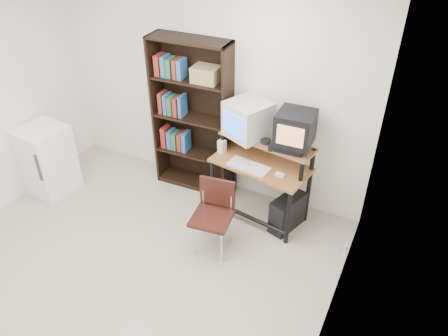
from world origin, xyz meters
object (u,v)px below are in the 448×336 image
at_px(computer_desk, 261,167).
at_px(school_chair, 214,209).
at_px(mini_fridge, 47,160).
at_px(bookshelf, 193,115).
at_px(pc_tower, 287,213).
at_px(crt_tv, 295,128).
at_px(crt_monitor, 248,119).

distance_m(computer_desk, school_chair, 0.77).
xyz_separation_m(computer_desk, mini_fridge, (-2.59, -0.72, -0.23)).
relative_size(computer_desk, school_chair, 1.44).
relative_size(school_chair, bookshelf, 0.42).
height_order(pc_tower, bookshelf, bookshelf).
bearing_deg(computer_desk, pc_tower, -3.01).
distance_m(crt_tv, bookshelf, 1.37).
xyz_separation_m(crt_monitor, school_chair, (-0.01, -0.83, -0.67)).
xyz_separation_m(computer_desk, crt_tv, (0.33, 0.06, 0.55)).
bearing_deg(computer_desk, bookshelf, 175.79).
bearing_deg(crt_tv, computer_desk, -171.36).
relative_size(computer_desk, crt_monitor, 2.08).
xyz_separation_m(computer_desk, bookshelf, (-1.01, 0.24, 0.32)).
bearing_deg(computer_desk, crt_monitor, 162.14).
bearing_deg(mini_fridge, computer_desk, 21.71).
bearing_deg(bookshelf, mini_fridge, -150.96).
bearing_deg(mini_fridge, school_chair, 6.50).
xyz_separation_m(bookshelf, mini_fridge, (-1.58, -0.96, -0.54)).
height_order(computer_desk, crt_monitor, crt_monitor).
height_order(computer_desk, school_chair, computer_desk).
bearing_deg(crt_monitor, computer_desk, -3.21).
distance_m(bookshelf, mini_fridge, 1.93).
distance_m(computer_desk, bookshelf, 1.08).
xyz_separation_m(school_chair, mini_fridge, (-2.35, -0.01, -0.05)).
xyz_separation_m(computer_desk, crt_monitor, (-0.24, 0.12, 0.50)).
relative_size(pc_tower, mini_fridge, 0.50).
relative_size(bookshelf, mini_fridge, 2.18).
relative_size(school_chair, mini_fridge, 0.91).
bearing_deg(mini_fridge, crt_tv, 21.22).
bearing_deg(bookshelf, crt_tv, -9.75).
height_order(crt_tv, pc_tower, crt_tv).
distance_m(crt_monitor, mini_fridge, 2.60).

